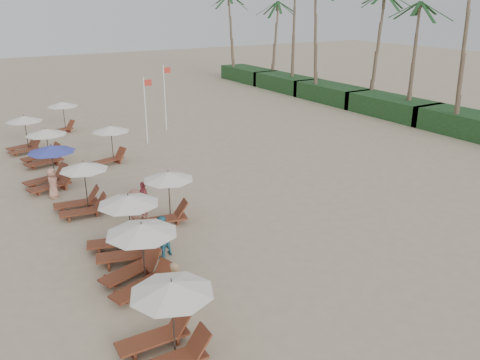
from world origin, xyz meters
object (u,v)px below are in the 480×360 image
lounger_station_6 (23,133)px  lounger_station_4 (48,168)px  lounger_station_0 (165,322)px  lounger_station_5 (43,147)px  beachgoer_near (178,288)px  lounger_station_2 (123,228)px  inland_station_1 (109,141)px  beachgoer_mid_a (161,237)px  beachgoer_mid_b (136,210)px  lounger_station_3 (80,190)px  flag_pole_near (146,107)px  beachgoer_far_b (53,183)px  inland_station_2 (61,113)px  lounger_station_1 (136,256)px  beachgoer_far_a (144,198)px  inland_station_0 (166,194)px

lounger_station_6 → lounger_station_4: bearing=-89.9°
lounger_station_0 → lounger_station_6: size_ratio=1.07×
lounger_station_5 → beachgoer_near: size_ratio=1.61×
lounger_station_2 → lounger_station_4: lounger_station_2 is taller
lounger_station_2 → inland_station_1: lounger_station_2 is taller
lounger_station_0 → beachgoer_mid_a: lounger_station_0 is taller
inland_station_1 → beachgoer_mid_b: bearing=-101.2°
lounger_station_3 → flag_pole_near: size_ratio=0.58×
lounger_station_3 → beachgoer_mid_b: size_ratio=1.42×
beachgoer_far_b → lounger_station_0: bearing=-155.3°
inland_station_1 → lounger_station_5: bearing=150.1°
lounger_station_2 → inland_station_1: (3.05, 11.45, 0.27)m
lounger_station_6 → inland_station_2: bearing=50.3°
lounger_station_6 → beachgoer_mid_b: lounger_station_6 is taller
beachgoer_far_b → flag_pole_near: bearing=-23.7°
flag_pole_near → inland_station_2: bearing=123.8°
lounger_station_5 → inland_station_2: (2.69, 7.16, 0.39)m
lounger_station_4 → beachgoer_mid_b: bearing=-74.0°
inland_station_2 → beachgoer_near: (-2.16, -25.09, -0.53)m
lounger_station_0 → inland_station_1: lounger_station_0 is taller
lounger_station_6 → beachgoer_near: size_ratio=1.43×
lounger_station_1 → inland_station_1: size_ratio=1.02×
lounger_station_5 → beachgoer_mid_a: lounger_station_5 is taller
inland_station_1 → beachgoer_mid_b: inland_station_1 is taller
beachgoer_far_a → lounger_station_6: bearing=-169.1°
flag_pole_near → beachgoer_mid_b: bearing=-113.4°
lounger_station_6 → inland_station_1: bearing=-52.3°
beachgoer_far_b → lounger_station_3: bearing=-139.1°
inland_station_2 → inland_station_1: bearing=-85.5°
inland_station_0 → flag_pole_near: bearing=72.3°
lounger_station_2 → lounger_station_3: size_ratio=1.09×
lounger_station_0 → beachgoer_far_a: size_ratio=1.73×
inland_station_1 → beachgoer_far_b: bearing=-135.7°
lounger_station_2 → inland_station_1: size_ratio=1.04×
lounger_station_6 → beachgoer_near: 21.16m
inland_station_0 → beachgoer_near: (-2.39, -6.42, -0.45)m
lounger_station_5 → beachgoer_far_a: (2.40, -10.13, -0.25)m
beachgoer_far_b → inland_station_2: bearing=9.6°
lounger_station_5 → beachgoer_near: 17.94m
lounger_station_1 → lounger_station_4: bearing=93.0°
beachgoer_mid_b → lounger_station_2: bearing=111.2°
lounger_station_0 → beachgoer_near: size_ratio=1.52×
lounger_station_3 → beachgoer_near: (0.51, -9.44, -0.23)m
inland_station_2 → beachgoer_far_b: 13.60m
inland_station_0 → inland_station_1: 9.56m
lounger_station_3 → lounger_station_4: (-0.59, 4.11, -0.02)m
lounger_station_3 → beachgoer_near: bearing=-86.9°
lounger_station_1 → inland_station_2: bearing=83.4°
beachgoer_far_a → beachgoer_far_b: bearing=-144.7°
lounger_station_2 → lounger_station_3: (-0.32, 4.92, 0.02)m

